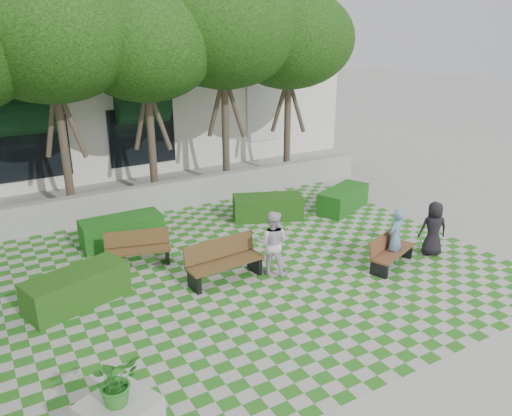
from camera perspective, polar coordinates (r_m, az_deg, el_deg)
ground at (r=11.46m, az=1.67°, el=-9.28°), size 90.00×90.00×0.00m
lawn at (r=12.21m, az=-0.84°, el=-7.27°), size 12.00×12.00×0.00m
retaining_wall at (r=16.42m, az=-9.87°, el=1.46°), size 15.00×0.36×0.90m
bench_east at (r=12.78m, az=15.10°, el=-4.77°), size 1.65×1.02×0.82m
bench_mid at (r=11.69m, az=-3.72°, el=-6.11°), size 1.87×0.72×0.96m
bench_west at (r=12.78m, az=-13.37°, el=-4.57°), size 1.68×0.95×0.84m
hedge_east at (r=16.32m, az=9.93°, el=1.00°), size 2.21×1.56×0.72m
hedge_midright at (r=15.34m, az=1.35°, el=0.09°), size 2.26×1.57×0.73m
hedge_midleft at (r=14.06m, az=-15.06°, el=-2.51°), size 2.15×0.86×0.75m
hedge_west at (r=11.39m, az=-19.79°, el=-8.64°), size 2.29×1.45×0.75m
planter_front at (r=7.58m, az=-15.32°, el=-21.97°), size 1.16×1.16×1.57m
person_blue at (r=12.73m, az=15.60°, el=-3.25°), size 0.62×0.51×1.47m
person_dark at (r=13.59m, az=19.60°, el=-2.25°), size 0.83×0.73×1.44m
person_white at (r=11.81m, az=1.89°, el=-4.02°), size 0.98×0.96×1.59m
tree_row at (r=14.81m, az=-17.70°, el=17.52°), size 17.70×13.40×7.41m
building at (r=23.58m, az=-15.08°, el=11.91°), size 18.00×8.92×5.15m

